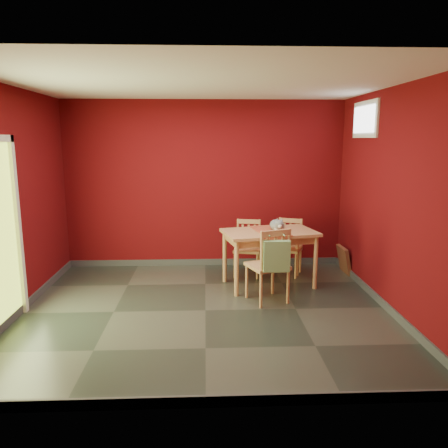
{
  "coord_description": "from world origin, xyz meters",
  "views": [
    {
      "loc": [
        0.01,
        -5.1,
        2.08
      ],
      "look_at": [
        0.25,
        0.45,
        1.0
      ],
      "focal_mm": 35.0,
      "sensor_mm": 36.0,
      "label": 1
    }
  ],
  "objects_px": {
    "dining_table": "(269,238)",
    "picture_frame": "(344,260)",
    "tote_bag": "(277,256)",
    "cat": "(277,223)",
    "chair_far_left": "(248,247)",
    "chair_near": "(269,264)",
    "chair_far_right": "(288,246)"
  },
  "relations": [
    {
      "from": "dining_table",
      "to": "picture_frame",
      "type": "distance_m",
      "value": 1.46
    },
    {
      "from": "dining_table",
      "to": "tote_bag",
      "type": "height_order",
      "value": "tote_bag"
    },
    {
      "from": "dining_table",
      "to": "picture_frame",
      "type": "height_order",
      "value": "dining_table"
    },
    {
      "from": "cat",
      "to": "chair_far_left",
      "type": "bearing_deg",
      "value": 122.47
    },
    {
      "from": "chair_near",
      "to": "picture_frame",
      "type": "height_order",
      "value": "chair_near"
    },
    {
      "from": "picture_frame",
      "to": "dining_table",
      "type": "bearing_deg",
      "value": -157.04
    },
    {
      "from": "chair_near",
      "to": "tote_bag",
      "type": "xyz_separation_m",
      "value": [
        0.05,
        -0.22,
        0.17
      ]
    },
    {
      "from": "chair_far_right",
      "to": "picture_frame",
      "type": "height_order",
      "value": "chair_far_right"
    },
    {
      "from": "dining_table",
      "to": "picture_frame",
      "type": "bearing_deg",
      "value": 22.96
    },
    {
      "from": "chair_far_left",
      "to": "tote_bag",
      "type": "height_order",
      "value": "tote_bag"
    },
    {
      "from": "chair_far_left",
      "to": "tote_bag",
      "type": "xyz_separation_m",
      "value": [
        0.22,
        -1.4,
        0.24
      ]
    },
    {
      "from": "chair_far_right",
      "to": "cat",
      "type": "height_order",
      "value": "cat"
    },
    {
      "from": "tote_bag",
      "to": "picture_frame",
      "type": "distance_m",
      "value": 1.98
    },
    {
      "from": "chair_near",
      "to": "cat",
      "type": "relative_size",
      "value": 2.28
    },
    {
      "from": "dining_table",
      "to": "chair_near",
      "type": "bearing_deg",
      "value": -98.25
    },
    {
      "from": "cat",
      "to": "picture_frame",
      "type": "xyz_separation_m",
      "value": [
        1.16,
        0.5,
        -0.7
      ]
    },
    {
      "from": "chair_far_left",
      "to": "chair_near",
      "type": "height_order",
      "value": "chair_near"
    },
    {
      "from": "chair_far_right",
      "to": "tote_bag",
      "type": "relative_size",
      "value": 1.9
    },
    {
      "from": "chair_near",
      "to": "chair_far_right",
      "type": "bearing_deg",
      "value": 68.49
    },
    {
      "from": "chair_far_left",
      "to": "chair_near",
      "type": "relative_size",
      "value": 0.87
    },
    {
      "from": "chair_far_right",
      "to": "dining_table",
      "type": "bearing_deg",
      "value": -124.87
    },
    {
      "from": "tote_bag",
      "to": "picture_frame",
      "type": "height_order",
      "value": "tote_bag"
    },
    {
      "from": "chair_far_right",
      "to": "tote_bag",
      "type": "distance_m",
      "value": 1.5
    },
    {
      "from": "tote_bag",
      "to": "cat",
      "type": "relative_size",
      "value": 1.05
    },
    {
      "from": "dining_table",
      "to": "cat",
      "type": "distance_m",
      "value": 0.24
    },
    {
      "from": "dining_table",
      "to": "chair_far_right",
      "type": "bearing_deg",
      "value": 55.13
    },
    {
      "from": "cat",
      "to": "chair_near",
      "type": "bearing_deg",
      "value": -111.1
    },
    {
      "from": "dining_table",
      "to": "chair_far_left",
      "type": "height_order",
      "value": "chair_far_left"
    },
    {
      "from": "dining_table",
      "to": "cat",
      "type": "height_order",
      "value": "cat"
    },
    {
      "from": "chair_near",
      "to": "tote_bag",
      "type": "distance_m",
      "value": 0.28
    },
    {
      "from": "chair_far_left",
      "to": "cat",
      "type": "relative_size",
      "value": 1.98
    },
    {
      "from": "chair_far_right",
      "to": "chair_near",
      "type": "relative_size",
      "value": 0.88
    }
  ]
}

